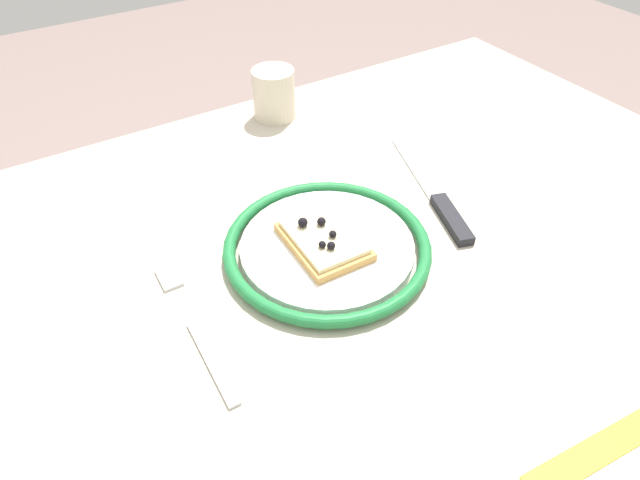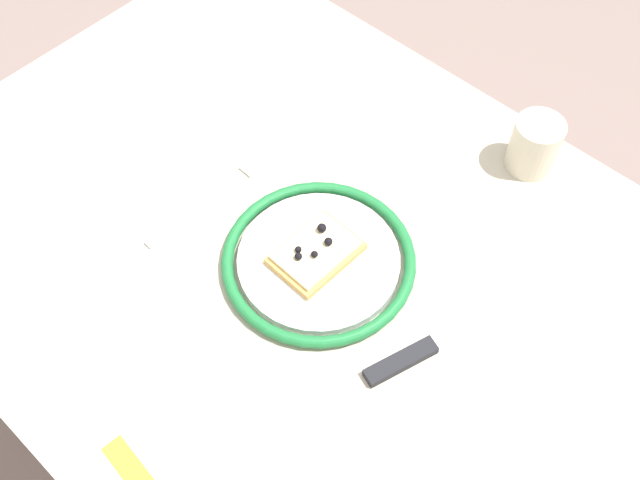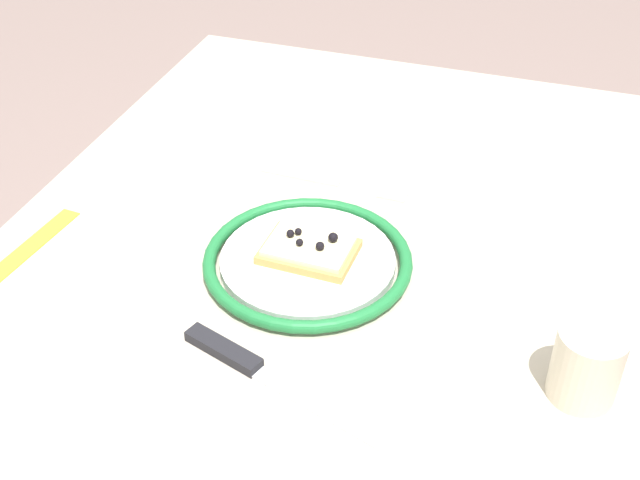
{
  "view_description": "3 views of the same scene",
  "coord_description": "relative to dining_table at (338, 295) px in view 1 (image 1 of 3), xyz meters",
  "views": [
    {
      "loc": [
        -0.27,
        -0.39,
        1.15
      ],
      "look_at": [
        -0.03,
        -0.01,
        0.75
      ],
      "focal_mm": 30.72,
      "sensor_mm": 36.0,
      "label": 1
    },
    {
      "loc": [
        0.32,
        -0.36,
        1.5
      ],
      "look_at": [
        -0.02,
        0.01,
        0.75
      ],
      "focal_mm": 42.11,
      "sensor_mm": 36.0,
      "label": 2
    },
    {
      "loc": [
        0.69,
        0.25,
        1.32
      ],
      "look_at": [
        -0.04,
        0.01,
        0.74
      ],
      "focal_mm": 47.1,
      "sensor_mm": 36.0,
      "label": 3
    }
  ],
  "objects": [
    {
      "name": "dining_table",
      "position": [
        0.0,
        0.0,
        0.0
      ],
      "size": [
        1.16,
        0.76,
        0.71
      ],
      "color": "#BCB29E",
      "rests_on": "ground_plane"
    },
    {
      "name": "plate",
      "position": [
        -0.02,
        0.0,
        0.09
      ],
      "size": [
        0.24,
        0.24,
        0.02
      ],
      "color": "white",
      "rests_on": "dining_table"
    },
    {
      "name": "pizza_slice_near",
      "position": [
        -0.02,
        0.0,
        0.11
      ],
      "size": [
        0.08,
        0.11,
        0.03
      ],
      "color": "tan",
      "rests_on": "plate"
    },
    {
      "name": "knife",
      "position": [
        0.15,
        -0.0,
        0.09
      ],
      "size": [
        0.09,
        0.23,
        0.01
      ],
      "color": "silver",
      "rests_on": "dining_table"
    },
    {
      "name": "fork",
      "position": [
        -0.19,
        -0.02,
        0.09
      ],
      "size": [
        0.02,
        0.2,
        0.0
      ],
      "color": "#BCBCBC",
      "rests_on": "dining_table"
    },
    {
      "name": "cup",
      "position": [
        0.08,
        0.31,
        0.12
      ],
      "size": [
        0.07,
        0.07,
        0.08
      ],
      "primitive_type": "cylinder",
      "color": "beige",
      "rests_on": "dining_table"
    }
  ]
}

